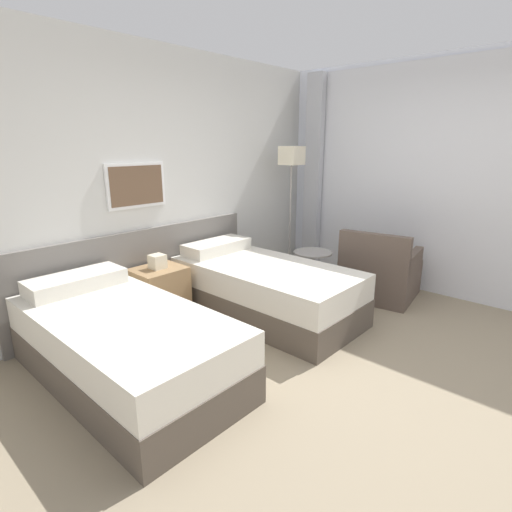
{
  "coord_description": "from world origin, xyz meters",
  "views": [
    {
      "loc": [
        -2.61,
        -1.31,
        1.75
      ],
      "look_at": [
        0.14,
        1.19,
        0.7
      ],
      "focal_mm": 28.0,
      "sensor_mm": 36.0,
      "label": 1
    }
  ],
  "objects_px": {
    "bed_near_window": "(264,289)",
    "floor_lamp": "(291,167)",
    "side_table": "(312,265)",
    "nightstand": "(160,293)",
    "armchair": "(379,275)",
    "bed_near_door": "(124,344)"
  },
  "relations": [
    {
      "from": "bed_near_window",
      "to": "floor_lamp",
      "type": "bearing_deg",
      "value": 26.54
    },
    {
      "from": "floor_lamp",
      "to": "side_table",
      "type": "height_order",
      "value": "floor_lamp"
    },
    {
      "from": "nightstand",
      "to": "armchair",
      "type": "height_order",
      "value": "armchair"
    },
    {
      "from": "bed_near_door",
      "to": "bed_near_window",
      "type": "distance_m",
      "value": 1.61
    },
    {
      "from": "bed_near_window",
      "to": "nightstand",
      "type": "distance_m",
      "value": 1.07
    },
    {
      "from": "bed_near_window",
      "to": "side_table",
      "type": "xyz_separation_m",
      "value": [
        0.82,
        -0.03,
        0.08
      ]
    },
    {
      "from": "side_table",
      "to": "armchair",
      "type": "height_order",
      "value": "armchair"
    },
    {
      "from": "armchair",
      "to": "side_table",
      "type": "bearing_deg",
      "value": 27.02
    },
    {
      "from": "side_table",
      "to": "armchair",
      "type": "relative_size",
      "value": 0.58
    },
    {
      "from": "armchair",
      "to": "bed_near_door",
      "type": "bearing_deg",
      "value": 67.97
    },
    {
      "from": "nightstand",
      "to": "bed_near_door",
      "type": "bearing_deg",
      "value": -138.72
    },
    {
      "from": "floor_lamp",
      "to": "armchair",
      "type": "height_order",
      "value": "floor_lamp"
    },
    {
      "from": "floor_lamp",
      "to": "nightstand",
      "type": "bearing_deg",
      "value": 177.01
    },
    {
      "from": "side_table",
      "to": "bed_near_window",
      "type": "bearing_deg",
      "value": 177.69
    },
    {
      "from": "nightstand",
      "to": "floor_lamp",
      "type": "bearing_deg",
      "value": -2.99
    },
    {
      "from": "nightstand",
      "to": "armchair",
      "type": "relative_size",
      "value": 0.76
    },
    {
      "from": "floor_lamp",
      "to": "side_table",
      "type": "relative_size",
      "value": 3.27
    },
    {
      "from": "nightstand",
      "to": "side_table",
      "type": "bearing_deg",
      "value": -24.44
    },
    {
      "from": "side_table",
      "to": "armchair",
      "type": "xyz_separation_m",
      "value": [
        0.46,
        -0.63,
        -0.1
      ]
    },
    {
      "from": "bed_near_door",
      "to": "armchair",
      "type": "relative_size",
      "value": 2.17
    },
    {
      "from": "bed_near_door",
      "to": "floor_lamp",
      "type": "height_order",
      "value": "floor_lamp"
    },
    {
      "from": "bed_near_door",
      "to": "bed_near_window",
      "type": "bearing_deg",
      "value": 0.0
    }
  ]
}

